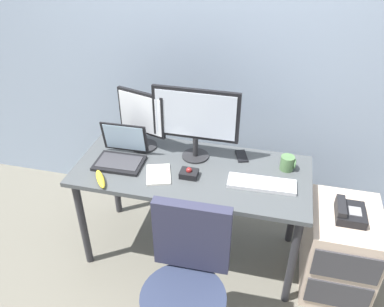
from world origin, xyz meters
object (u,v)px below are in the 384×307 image
object	(u,v)px
file_cabinet	(339,250)
coffee_mug	(288,163)
monitor_main	(196,118)
cell_phone	(242,156)
paper_notepad	(159,174)
keyboard	(262,183)
trackball_mouse	(189,173)
office_chair	(186,297)
monitor_side	(142,117)
banana	(100,179)
laptop	(121,154)
desk_phone	(349,212)

from	to	relation	value
file_cabinet	coffee_mug	xyz separation A→B (m)	(-0.40, 0.19, 0.49)
monitor_main	cell_phone	bearing A→B (deg)	13.89
paper_notepad	cell_phone	size ratio (longest dim) A/B	1.46
keyboard	trackball_mouse	bearing A→B (deg)	-177.80
office_chair	monitor_main	world-z (taller)	monitor_main
monitor_side	trackball_mouse	world-z (taller)	monitor_side
file_cabinet	trackball_mouse	world-z (taller)	trackball_mouse
file_cabinet	trackball_mouse	distance (m)	1.09
trackball_mouse	paper_notepad	bearing A→B (deg)	-169.57
monitor_side	cell_phone	xyz separation A→B (m)	(0.68, 0.04, -0.23)
banana	office_chair	bearing A→B (deg)	-35.46
laptop	monitor_side	bearing A→B (deg)	66.37
coffee_mug	cell_phone	size ratio (longest dim) A/B	0.69
monitor_main	coffee_mug	size ratio (longest dim) A/B	5.74
file_cabinet	monitor_main	distance (m)	1.25
file_cabinet	keyboard	bearing A→B (deg)	-178.35
coffee_mug	monitor_main	bearing A→B (deg)	-179.93
monitor_main	laptop	distance (m)	0.54
monitor_main	paper_notepad	size ratio (longest dim) A/B	2.69
desk_phone	paper_notepad	size ratio (longest dim) A/B	0.96
laptop	coffee_mug	size ratio (longest dim) A/B	3.25
coffee_mug	banana	distance (m)	1.17
office_chair	coffee_mug	size ratio (longest dim) A/B	9.88
trackball_mouse	banana	bearing A→B (deg)	-160.55
keyboard	banana	size ratio (longest dim) A/B	2.18
laptop	trackball_mouse	xyz separation A→B (m)	(0.47, -0.06, -0.03)
monitor_side	banana	bearing A→B (deg)	-105.75
banana	paper_notepad	bearing A→B (deg)	24.30
file_cabinet	monitor_main	size ratio (longest dim) A/B	1.06
keyboard	paper_notepad	world-z (taller)	keyboard
paper_notepad	banana	distance (m)	0.36
cell_phone	banana	bearing A→B (deg)	-167.51
keyboard	office_chair	bearing A→B (deg)	-114.41
monitor_side	desk_phone	bearing A→B (deg)	-10.08
coffee_mug	paper_notepad	bearing A→B (deg)	-161.70
keyboard	coffee_mug	xyz separation A→B (m)	(0.14, 0.21, 0.03)
desk_phone	office_chair	xyz separation A→B (m)	(-0.83, -0.67, -0.19)
office_chair	keyboard	distance (m)	0.80
cell_phone	file_cabinet	bearing A→B (deg)	-38.99
desk_phone	paper_notepad	world-z (taller)	paper_notepad
monitor_side	monitor_main	bearing A→B (deg)	-5.66
keyboard	banana	bearing A→B (deg)	-168.34
office_chair	paper_notepad	world-z (taller)	office_chair
coffee_mug	banana	bearing A→B (deg)	-159.88
laptop	paper_notepad	world-z (taller)	laptop
monitor_side	office_chair	bearing A→B (deg)	-59.55
desk_phone	paper_notepad	distance (m)	1.17
file_cabinet	laptop	distance (m)	1.54
keyboard	trackball_mouse	xyz separation A→B (m)	(-0.45, -0.02, 0.01)
cell_phone	banana	xyz separation A→B (m)	(-0.80, -0.48, 0.02)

